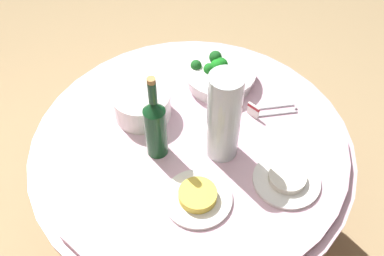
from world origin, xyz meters
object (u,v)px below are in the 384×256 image
at_px(food_plate_rice, 287,179).
at_px(label_placard_front, 253,110).
at_px(broccoli_bowl, 219,74).
at_px(decorative_fruit_vase, 224,119).
at_px(wine_bottle, 155,126).
at_px(food_plate_fried_egg, 198,197).
at_px(serving_tongs, 277,110).
at_px(plate_stack, 142,104).

xyz_separation_m(food_plate_rice, label_placard_front, (0.29, -0.09, 0.02)).
height_order(broccoli_bowl, decorative_fruit_vase, decorative_fruit_vase).
relative_size(broccoli_bowl, wine_bottle, 0.83).
height_order(decorative_fruit_vase, food_plate_fried_egg, decorative_fruit_vase).
relative_size(food_plate_rice, label_placard_front, 4.00).
height_order(decorative_fruit_vase, label_placard_front, decorative_fruit_vase).
bearing_deg(label_placard_front, decorative_fruit_vase, 110.28).
xyz_separation_m(broccoli_bowl, decorative_fruit_vase, (-0.29, 0.19, 0.12)).
bearing_deg(food_plate_fried_egg, wine_bottle, 2.21).
height_order(wine_bottle, food_plate_fried_egg, wine_bottle).
height_order(decorative_fruit_vase, food_plate_rice, decorative_fruit_vase).
xyz_separation_m(serving_tongs, food_plate_rice, (-0.26, 0.18, 0.01)).
distance_m(decorative_fruit_vase, food_plate_fried_egg, 0.26).
height_order(plate_stack, food_plate_rice, plate_stack).
relative_size(plate_stack, wine_bottle, 0.62).
bearing_deg(serving_tongs, food_plate_fried_egg, 109.56).
height_order(broccoli_bowl, plate_stack, broccoli_bowl).
height_order(broccoli_bowl, food_plate_rice, broccoli_bowl).
xyz_separation_m(decorative_fruit_vase, serving_tongs, (0.04, -0.28, -0.16)).
xyz_separation_m(wine_bottle, food_plate_fried_egg, (-0.24, -0.01, -0.11)).
distance_m(broccoli_bowl, food_plate_fried_egg, 0.55).
relative_size(serving_tongs, food_plate_rice, 0.75).
distance_m(food_plate_fried_egg, food_plate_rice, 0.30).
bearing_deg(broccoli_bowl, serving_tongs, -159.67).
bearing_deg(decorative_fruit_vase, food_plate_rice, -154.75).
height_order(serving_tongs, food_plate_rice, food_plate_rice).
bearing_deg(food_plate_fried_egg, broccoli_bowl, -41.84).
distance_m(serving_tongs, food_plate_fried_egg, 0.49).
height_order(broccoli_bowl, food_plate_fried_egg, broccoli_bowl).
bearing_deg(plate_stack, serving_tongs, -121.01).
distance_m(plate_stack, wine_bottle, 0.20).
distance_m(serving_tongs, label_placard_front, 0.10).
xyz_separation_m(decorative_fruit_vase, food_plate_rice, (-0.22, -0.10, -0.15)).
bearing_deg(serving_tongs, food_plate_rice, 145.68).
relative_size(broccoli_bowl, food_plate_rice, 1.27).
bearing_deg(wine_bottle, plate_stack, -12.64).
bearing_deg(wine_bottle, food_plate_rice, -139.26).
xyz_separation_m(food_plate_fried_egg, food_plate_rice, (-0.10, -0.28, -0.00)).
height_order(serving_tongs, food_plate_fried_egg, food_plate_fried_egg).
distance_m(wine_bottle, serving_tongs, 0.49).
bearing_deg(serving_tongs, decorative_fruit_vase, 98.17).
distance_m(broccoli_bowl, serving_tongs, 0.27).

